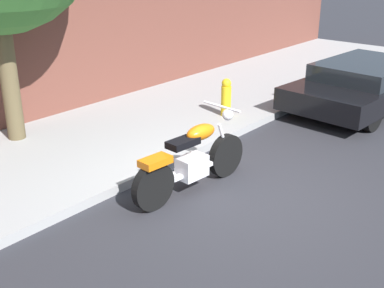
% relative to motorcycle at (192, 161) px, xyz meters
% --- Properties ---
extents(ground_plane, '(60.00, 60.00, 0.00)m').
position_rel_motorcycle_xyz_m(ground_plane, '(0.28, -0.58, -0.48)').
color(ground_plane, '#28282D').
extents(sidewalk, '(23.60, 3.39, 0.14)m').
position_rel_motorcycle_xyz_m(sidewalk, '(0.28, 2.45, -0.41)').
color(sidewalk, '#949494').
rests_on(sidewalk, ground).
extents(motorcycle, '(2.18, 0.70, 1.17)m').
position_rel_motorcycle_xyz_m(motorcycle, '(0.00, 0.00, 0.00)').
color(motorcycle, black).
rests_on(motorcycle, ground).
extents(parked_car_black, '(4.54, 2.16, 1.03)m').
position_rel_motorcycle_xyz_m(parked_car_black, '(5.62, -0.30, 0.08)').
color(parked_car_black, black).
rests_on(parked_car_black, ground).
extents(fire_hydrant, '(0.20, 0.20, 0.91)m').
position_rel_motorcycle_xyz_m(fire_hydrant, '(2.79, 1.45, -0.02)').
color(fire_hydrant, gold).
rests_on(fire_hydrant, ground).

